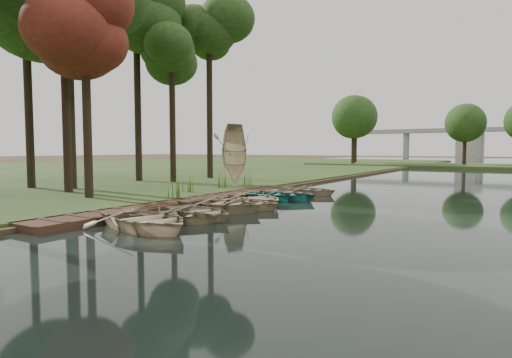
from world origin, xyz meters
The scene contains 24 objects.
ground centered at (0.00, 0.00, 0.00)m, with size 300.00×300.00×0.00m, color #3D2F1D.
boardwalk centered at (-1.60, 0.00, 0.15)m, with size 1.60×16.00×0.30m, color #392216.
peninsula centered at (8.00, 50.00, 0.23)m, with size 50.00×14.00×0.45m, color #374920.
far_trees centered at (4.67, 50.00, 6.43)m, with size 45.60×5.60×8.80m.
building_b centered at (-5.00, 145.00, 6.00)m, with size 8.00×8.00×12.00m, color #A5A5A0.
rowboat_0 centered at (1.14, -5.63, 0.46)m, with size 2.85×3.99×0.83m, color #C6B290.
rowboat_1 centered at (1.06, -4.19, 0.36)m, with size 2.16×3.03×0.63m, color #C6B290.
rowboat_2 centered at (1.19, -3.05, 0.38)m, with size 2.25×3.15×0.65m, color #C6B290.
rowboat_3 centered at (0.74, -1.20, 0.42)m, with size 2.58×3.62×0.75m, color #C6B290.
rowboat_4 centered at (1.20, -0.06, 0.37)m, with size 2.18×3.06×0.63m, color #C6B290.
rowboat_5 centered at (0.75, 1.43, 0.40)m, with size 2.45×3.42×0.71m, color #C6B290.
rowboat_6 centered at (1.07, 3.19, 0.40)m, with size 2.41×3.37×0.70m, color #2C7C6F.
rowboat_7 centered at (0.74, 4.57, 0.38)m, with size 2.24×3.14×0.65m, color #C6B290.
rowboat_8 centered at (1.01, 6.48, 0.37)m, with size 2.23×3.13×0.65m, color #C6B290.
stored_rowboat centered at (-4.69, 7.41, 0.70)m, with size 2.76×3.87×0.80m, color #C6B290.
tree_2 centered at (-6.20, -2.24, 8.11)m, with size 4.45×4.45×9.76m.
tree_4 centered at (-9.62, 7.06, 8.83)m, with size 3.86×3.86×10.29m.
tree_5 centered at (-12.44, 6.52, 11.68)m, with size 4.82×4.82×13.58m.
tree_6 centered at (-10.00, 11.65, 11.41)m, with size 4.24×4.24×13.12m.
tree_7 centered at (-13.48, -0.81, 10.91)m, with size 5.40×5.40×12.99m.
reeds_0 centered at (-2.60, -0.30, 0.77)m, with size 0.60×0.60×0.94m, color #3F661E.
reeds_1 centered at (-4.04, 2.29, 0.76)m, with size 0.60×0.60×0.92m, color #3F661E.
reeds_2 centered at (-4.01, 5.17, 0.75)m, with size 0.60×0.60×0.89m, color #3F661E.
reeds_3 centered at (-2.81, 6.24, 0.73)m, with size 0.60×0.60×0.87m, color #3F661E.
Camera 1 is at (11.11, -14.92, 2.56)m, focal length 30.00 mm.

